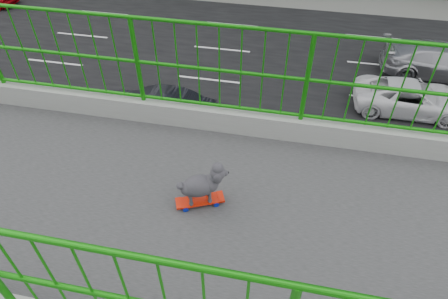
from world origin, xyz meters
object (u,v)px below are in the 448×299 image
object	(u,v)px
skateboard	(200,201)
car_2	(411,97)
car_5	(9,151)
car_1	(155,111)
poodle	(202,184)
car_3	(439,61)

from	to	relation	value
skateboard	car_2	size ratio (longest dim) A/B	0.11
car_5	car_1	bearing A→B (deg)	126.31
skateboard	car_2	world-z (taller)	skateboard
poodle	car_2	distance (m)	15.12
poodle	car_3	world-z (taller)	poodle
skateboard	car_5	distance (m)	12.27
car_1	car_5	world-z (taller)	car_1
skateboard	car_3	xyz separation A→B (m)	(-15.49, 7.52, -6.29)
poodle	car_3	size ratio (longest dim) A/B	0.10
car_3	car_5	xyz separation A→B (m)	(9.60, -16.24, -0.01)
poodle	skateboard	bearing A→B (deg)	-90.00
poodle	car_3	bearing A→B (deg)	130.98
car_3	car_2	bearing A→B (deg)	152.05
skateboard	car_5	size ratio (longest dim) A/B	0.12
skateboard	car_1	size ratio (longest dim) A/B	0.11
car_1	car_5	xyz separation A→B (m)	(3.20, -4.36, -0.03)
car_3	car_5	world-z (taller)	car_3
car_1	car_5	size ratio (longest dim) A/B	1.04
skateboard	car_2	bearing A→B (deg)	131.47
skateboard	poodle	xyz separation A→B (m)	(-0.01, 0.03, 0.26)
car_2	car_3	xyz separation A→B (m)	(-3.20, 1.70, 0.11)
poodle	car_2	bearing A→B (deg)	131.55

